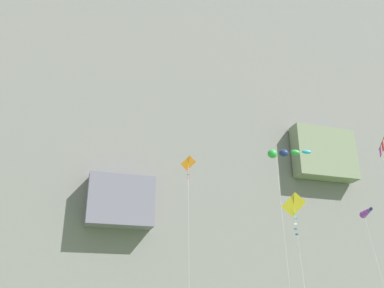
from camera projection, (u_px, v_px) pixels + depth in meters
cliff_face at (114, 116)px, 75.27m from camera, size 180.00×33.76×73.39m
kite_diamond_mid_right at (294, 210)px, 28.16m from camera, size 1.45×1.81×11.55m
kite_windsock_high_left at (283, 153)px, 46.74m from camera, size 6.82×6.72×20.93m
kite_windsock_upper_left at (365, 213)px, 44.73m from camera, size 2.80×5.72×14.27m
kite_diamond_mid_center at (188, 173)px, 40.26m from camera, size 1.99×5.01×18.24m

